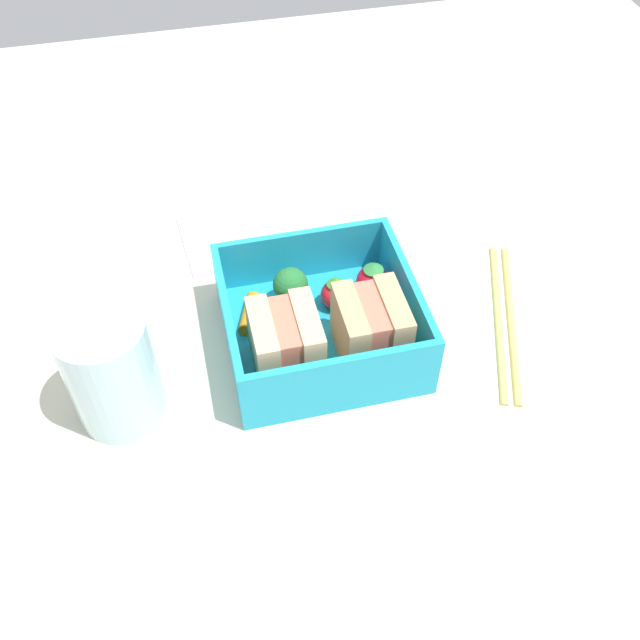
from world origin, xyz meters
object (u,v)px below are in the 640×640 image
sandwich_center_left (286,343)px  folded_napkin (251,231)px  chopstick_pair (505,318)px  sandwich_left (371,328)px  drinking_glass (112,371)px  carrot_stick_far_left (250,314)px  broccoli_floret (291,286)px  strawberry_left (336,294)px  strawberry_far_left (373,281)px

sandwich_center_left → folded_napkin: bearing=-90.3°
chopstick_pair → folded_napkin: chopstick_pair is taller
sandwich_left → drinking_glass: (20.06, 0.36, 0.87)cm
carrot_stick_far_left → chopstick_pair: (-21.76, 4.27, -1.51)cm
broccoli_floret → carrot_stick_far_left: 4.18cm
strawberry_left → sandwich_center_left: bearing=46.1°
chopstick_pair → folded_napkin: (19.67, -16.71, -0.15)cm
strawberry_left → drinking_glass: size_ratio=0.32×
strawberry_far_left → chopstick_pair: strawberry_far_left is taller
sandwich_left → chopstick_pair: sandwich_left is taller
sandwich_center_left → carrot_stick_far_left: (2.00, -5.78, -2.20)cm
chopstick_pair → drinking_glass: bearing=3.3°
broccoli_floret → folded_napkin: (1.65, -11.58, -3.31)cm
broccoli_floret → chopstick_pair: 19.00cm
strawberry_far_left → drinking_glass: 23.21cm
broccoli_floret → folded_napkin: 12.16cm
chopstick_pair → sandwich_center_left: bearing=4.4°
sandwich_left → broccoli_floret: size_ratio=1.50×
drinking_glass → folded_napkin: drinking_glass is taller
carrot_stick_far_left → folded_napkin: 12.72cm
strawberry_left → broccoli_floret: size_ratio=0.81×
sandwich_center_left → drinking_glass: size_ratio=0.60×
broccoli_floret → sandwich_left: bearing=127.8°
sandwich_center_left → strawberry_left: size_ratio=1.85×
strawberry_far_left → strawberry_left: size_ratio=1.10×
sandwich_center_left → broccoli_floret: bearing=-104.8°
drinking_glass → strawberry_left: bearing=-162.0°
sandwich_center_left → folded_napkin: sandwich_center_left is taller
strawberry_left → chopstick_pair: size_ratio=0.18×
sandwich_center_left → chopstick_pair: bearing=-175.6°
sandwich_left → chopstick_pair: (-12.86, -1.51, -3.71)cm
sandwich_center_left → carrot_stick_far_left: 6.50cm
strawberry_left → broccoli_floret: 3.94cm
broccoli_floret → chopstick_pair: bearing=164.1°
sandwich_left → drinking_glass: drinking_glass is taller
sandwich_left → carrot_stick_far_left: 10.83cm
sandwich_left → chopstick_pair: 13.47cm
carrot_stick_far_left → drinking_glass: size_ratio=0.41×
sandwich_center_left → broccoli_floret: (-1.75, -6.63, -0.55)cm
broccoli_floret → drinking_glass: 16.53cm
chopstick_pair → drinking_glass: drinking_glass is taller
strawberry_far_left → strawberry_left: 3.56cm
strawberry_far_left → strawberry_left: (3.50, 0.63, -0.16)cm
folded_napkin → chopstick_pair: bearing=139.7°
sandwich_left → folded_napkin: (6.80, -18.21, -3.86)cm
strawberry_far_left → drinking_glass: drinking_glass is taller
strawberry_left → broccoli_floret: bearing=-14.3°
carrot_stick_far_left → chopstick_pair: bearing=168.9°
strawberry_far_left → chopstick_pair: 12.07cm
folded_napkin → strawberry_far_left: bearing=126.7°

